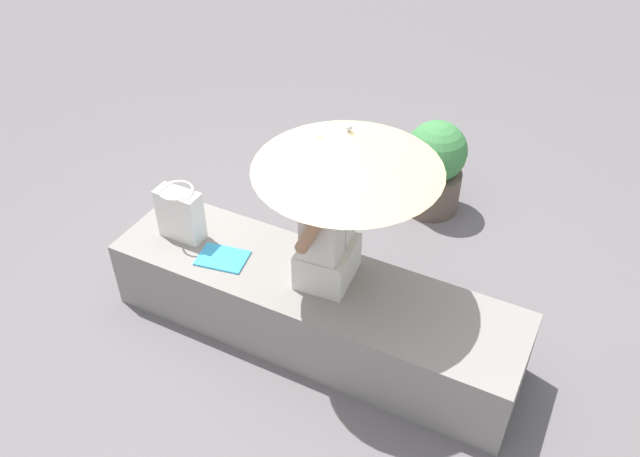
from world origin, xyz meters
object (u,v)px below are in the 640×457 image
Objects in this scene: handbag_black at (180,214)px; planter_far at (434,166)px; person_seated at (328,222)px; magazine at (223,258)px; parasol at (348,150)px.

handbag_black reaches higher than planter_far.
handbag_black is at bearing 4.60° from person_seated.
handbag_black is 1.88m from planter_far.
planter_far is at bearing -124.28° from handbag_black.
person_seated is at bearing -176.78° from magazine.
person_seated is at bearing -175.40° from handbag_black.
person_seated is at bearing 85.16° from planter_far.
handbag_black is at bearing 4.80° from parasol.
magazine is at bearing 65.76° from planter_far.
person_seated is 3.21× the size of magazine.
person_seated is at bearing 6.65° from parasol.
handbag_black is 0.37m from magazine.
planter_far is (-1.05, -1.54, -0.26)m from handbag_black.
magazine is 1.77m from planter_far.
parasol is 2.90× the size of handbag_black.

